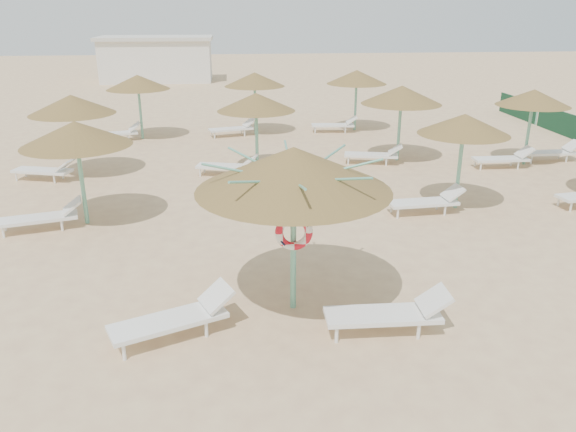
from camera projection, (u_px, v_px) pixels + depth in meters
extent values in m
plane|color=#D8B583|center=(267.00, 306.00, 10.70)|extent=(120.00, 120.00, 0.00)
cylinder|color=#66B096|center=(293.00, 244.00, 10.21)|extent=(0.11, 0.11, 2.60)
cone|color=brown|center=(294.00, 169.00, 9.71)|extent=(3.47, 3.47, 0.78)
cylinder|color=#66B096|center=(294.00, 184.00, 9.80)|extent=(0.20, 0.20, 0.12)
cylinder|color=#66B096|center=(339.00, 170.00, 9.80)|extent=(1.57, 0.04, 0.39)
cylinder|color=#66B096|center=(321.00, 162.00, 10.30)|extent=(1.14, 1.14, 0.39)
cylinder|color=#66B096|center=(289.00, 160.00, 10.47)|extent=(0.04, 1.57, 0.39)
cylinder|color=#66B096|center=(259.00, 164.00, 10.20)|extent=(1.14, 1.14, 0.39)
cylinder|color=#66B096|center=(248.00, 173.00, 9.65)|extent=(1.57, 0.04, 0.39)
cylinder|color=#66B096|center=(263.00, 182.00, 9.15)|extent=(1.14, 1.14, 0.39)
cylinder|color=#66B096|center=(299.00, 185.00, 8.98)|extent=(0.04, 1.57, 0.39)
cylinder|color=#66B096|center=(331.00, 180.00, 9.25)|extent=(1.14, 1.14, 0.39)
torus|color=red|center=(294.00, 232.00, 10.02)|extent=(0.69, 0.15, 0.69)
cylinder|color=white|center=(124.00, 352.00, 9.02)|extent=(0.06, 0.06, 0.29)
cylinder|color=white|center=(116.00, 337.00, 9.44)|extent=(0.06, 0.06, 0.29)
cylinder|color=white|center=(206.00, 329.00, 9.66)|extent=(0.06, 0.06, 0.29)
cylinder|color=white|center=(196.00, 316.00, 10.09)|extent=(0.06, 0.06, 0.29)
cube|color=white|center=(168.00, 321.00, 9.54)|extent=(2.08, 1.38, 0.08)
cube|color=white|center=(216.00, 296.00, 9.86)|extent=(0.71, 0.78, 0.38)
cylinder|color=white|center=(337.00, 335.00, 9.49)|extent=(0.06, 0.06, 0.29)
cylinder|color=white|center=(332.00, 319.00, 9.98)|extent=(0.06, 0.06, 0.29)
cylinder|color=white|center=(419.00, 331.00, 9.60)|extent=(0.06, 0.06, 0.29)
cylinder|color=white|center=(410.00, 315.00, 10.09)|extent=(0.06, 0.06, 0.29)
cube|color=white|center=(382.00, 315.00, 9.73)|extent=(2.01, 0.69, 0.08)
cube|color=white|center=(434.00, 300.00, 9.71)|extent=(0.52, 0.64, 0.38)
cylinder|color=#66B096|center=(82.00, 181.00, 14.39)|extent=(0.11, 0.11, 2.30)
cone|color=brown|center=(76.00, 133.00, 13.95)|extent=(2.73, 2.73, 0.62)
cylinder|color=#66B096|center=(77.00, 143.00, 14.03)|extent=(0.20, 0.20, 0.12)
cylinder|color=white|center=(3.00, 233.00, 13.78)|extent=(0.06, 0.06, 0.28)
cylinder|color=white|center=(5.00, 226.00, 14.22)|extent=(0.06, 0.06, 0.28)
cylinder|color=white|center=(62.00, 226.00, 14.23)|extent=(0.06, 0.06, 0.28)
cylinder|color=white|center=(62.00, 219.00, 14.67)|extent=(0.06, 0.06, 0.28)
cube|color=white|center=(38.00, 218.00, 14.20)|extent=(2.00, 1.09, 0.08)
cube|color=white|center=(72.00, 206.00, 14.40)|extent=(0.62, 0.71, 0.36)
cylinder|color=#66B096|center=(77.00, 142.00, 18.50)|extent=(0.11, 0.11, 2.30)
cone|color=brown|center=(72.00, 104.00, 18.06)|extent=(2.74, 2.74, 0.62)
cylinder|color=#66B096|center=(73.00, 112.00, 18.15)|extent=(0.20, 0.20, 0.12)
cylinder|color=white|center=(16.00, 177.00, 18.28)|extent=(0.06, 0.06, 0.28)
cylinder|color=white|center=(26.00, 173.00, 18.74)|extent=(0.06, 0.06, 0.28)
cylinder|color=white|center=(54.00, 179.00, 18.06)|extent=(0.06, 0.06, 0.28)
cylinder|color=white|center=(63.00, 175.00, 18.52)|extent=(0.06, 0.06, 0.28)
cube|color=white|center=(42.00, 171.00, 18.31)|extent=(2.00, 1.11, 0.08)
cube|color=white|center=(65.00, 165.00, 18.09)|extent=(0.63, 0.71, 0.36)
cylinder|color=#66B096|center=(140.00, 112.00, 23.82)|extent=(0.11, 0.11, 2.30)
cone|color=brown|center=(138.00, 82.00, 23.39)|extent=(2.63, 2.63, 0.59)
cylinder|color=#66B096|center=(138.00, 88.00, 23.47)|extent=(0.20, 0.20, 0.12)
cylinder|color=white|center=(95.00, 140.00, 23.23)|extent=(0.06, 0.06, 0.28)
cylinder|color=white|center=(95.00, 138.00, 23.67)|extent=(0.06, 0.06, 0.28)
cylinder|color=white|center=(129.00, 138.00, 23.65)|extent=(0.06, 0.06, 0.28)
cylinder|color=white|center=(128.00, 136.00, 24.09)|extent=(0.06, 0.06, 0.28)
cube|color=white|center=(114.00, 134.00, 23.64)|extent=(1.99, 1.06, 0.08)
cube|color=white|center=(134.00, 127.00, 23.82)|extent=(0.62, 0.70, 0.36)
cylinder|color=#66B096|center=(257.00, 139.00, 18.99)|extent=(0.11, 0.11, 2.30)
cone|color=brown|center=(256.00, 102.00, 18.55)|extent=(2.61, 2.61, 0.59)
cylinder|color=#66B096|center=(256.00, 109.00, 18.64)|extent=(0.20, 0.20, 0.12)
cylinder|color=white|center=(200.00, 173.00, 18.75)|extent=(0.06, 0.06, 0.28)
cylinder|color=white|center=(204.00, 169.00, 19.21)|extent=(0.06, 0.06, 0.28)
cylinder|color=white|center=(240.00, 174.00, 18.56)|extent=(0.06, 0.06, 0.28)
cylinder|color=white|center=(243.00, 170.00, 19.02)|extent=(0.06, 0.06, 0.28)
cube|color=white|center=(225.00, 166.00, 18.80)|extent=(1.99, 1.07, 0.08)
cube|color=white|center=(250.00, 160.00, 18.60)|extent=(0.62, 0.70, 0.36)
cylinder|color=#66B096|center=(255.00, 108.00, 24.70)|extent=(0.11, 0.11, 2.30)
cone|color=brown|center=(255.00, 79.00, 24.27)|extent=(2.62, 2.62, 0.59)
cylinder|color=#66B096|center=(255.00, 85.00, 24.35)|extent=(0.20, 0.20, 0.12)
cylinder|color=white|center=(215.00, 136.00, 24.09)|extent=(0.06, 0.06, 0.28)
cylinder|color=white|center=(212.00, 133.00, 24.53)|extent=(0.06, 0.06, 0.28)
cylinder|color=white|center=(245.00, 133.00, 24.55)|extent=(0.06, 0.06, 0.28)
cylinder|color=white|center=(241.00, 131.00, 24.99)|extent=(0.06, 0.06, 0.28)
cube|color=white|center=(231.00, 129.00, 24.52)|extent=(2.00, 1.10, 0.08)
cube|color=white|center=(249.00, 122.00, 24.72)|extent=(0.63, 0.71, 0.36)
cylinder|color=#66B096|center=(459.00, 168.00, 15.53)|extent=(0.11, 0.11, 2.30)
cone|color=brown|center=(464.00, 124.00, 15.10)|extent=(2.47, 2.47, 0.56)
cylinder|color=#66B096|center=(463.00, 133.00, 15.18)|extent=(0.20, 0.20, 0.12)
cylinder|color=white|center=(398.00, 214.00, 15.05)|extent=(0.06, 0.06, 0.28)
cylinder|color=white|center=(391.00, 207.00, 15.51)|extent=(0.06, 0.06, 0.28)
cylinder|color=white|center=(445.00, 211.00, 15.27)|extent=(0.06, 0.06, 0.28)
cylinder|color=white|center=(437.00, 205.00, 15.73)|extent=(0.06, 0.06, 0.28)
cube|color=white|center=(423.00, 203.00, 15.35)|extent=(1.94, 0.76, 0.08)
cube|color=white|center=(453.00, 193.00, 15.40)|extent=(0.53, 0.64, 0.36)
cylinder|color=#66B096|center=(399.00, 129.00, 20.42)|extent=(0.11, 0.11, 2.30)
cone|color=brown|center=(402.00, 95.00, 19.99)|extent=(2.88, 2.88, 0.65)
cylinder|color=#66B096|center=(401.00, 102.00, 20.07)|extent=(0.20, 0.20, 0.12)
cylinder|color=white|center=(348.00, 161.00, 20.17)|extent=(0.06, 0.06, 0.28)
cylinder|color=white|center=(349.00, 157.00, 20.63)|extent=(0.06, 0.06, 0.28)
cylinder|color=white|center=(386.00, 162.00, 20.00)|extent=(0.06, 0.06, 0.28)
cylinder|color=white|center=(386.00, 159.00, 20.47)|extent=(0.06, 0.06, 0.28)
cube|color=white|center=(371.00, 155.00, 20.24)|extent=(1.99, 1.04, 0.08)
cube|color=white|center=(395.00, 149.00, 20.05)|extent=(0.61, 0.70, 0.36)
cylinder|color=#66B096|center=(356.00, 105.00, 25.49)|extent=(0.11, 0.11, 2.30)
cone|color=brown|center=(357.00, 77.00, 25.06)|extent=(2.68, 2.68, 0.60)
cylinder|color=#66B096|center=(356.00, 82.00, 25.14)|extent=(0.20, 0.20, 0.12)
cylinder|color=white|center=(315.00, 130.00, 25.13)|extent=(0.06, 0.06, 0.28)
cylinder|color=white|center=(315.00, 128.00, 25.60)|extent=(0.06, 0.06, 0.28)
cylinder|color=white|center=(345.00, 130.00, 25.14)|extent=(0.06, 0.06, 0.28)
cylinder|color=white|center=(344.00, 128.00, 25.61)|extent=(0.06, 0.06, 0.28)
cube|color=white|center=(333.00, 125.00, 25.31)|extent=(1.95, 0.79, 0.08)
cube|color=white|center=(352.00, 120.00, 25.23)|extent=(0.54, 0.64, 0.36)
cylinder|color=white|center=(571.00, 207.00, 15.54)|extent=(0.06, 0.06, 0.28)
cylinder|color=white|center=(559.00, 201.00, 15.99)|extent=(0.06, 0.06, 0.28)
cylinder|color=#66B096|center=(528.00, 133.00, 19.89)|extent=(0.11, 0.11, 2.30)
cone|color=brown|center=(534.00, 98.00, 19.46)|extent=(2.51, 2.51, 0.56)
cylinder|color=#66B096|center=(533.00, 104.00, 19.54)|extent=(0.20, 0.20, 0.12)
cylinder|color=white|center=(481.00, 166.00, 19.47)|extent=(0.06, 0.06, 0.28)
cylinder|color=white|center=(475.00, 163.00, 19.93)|extent=(0.06, 0.06, 0.28)
cylinder|color=white|center=(518.00, 166.00, 19.58)|extent=(0.06, 0.06, 0.28)
cylinder|color=white|center=(511.00, 162.00, 20.05)|extent=(0.06, 0.06, 0.28)
cube|color=white|center=(500.00, 159.00, 19.71)|extent=(1.91, 0.64, 0.08)
cube|color=white|center=(525.00, 152.00, 19.70)|extent=(0.49, 0.60, 0.36)
cylinder|color=white|center=(531.00, 160.00, 20.31)|extent=(0.06, 0.06, 0.28)
cylinder|color=white|center=(524.00, 156.00, 20.78)|extent=(0.06, 0.06, 0.28)
cylinder|color=white|center=(566.00, 159.00, 20.45)|extent=(0.06, 0.06, 0.28)
cylinder|color=white|center=(559.00, 155.00, 20.92)|extent=(0.06, 0.06, 0.28)
cube|color=white|center=(549.00, 153.00, 20.56)|extent=(1.91, 0.64, 0.08)
cube|color=white|center=(572.00, 146.00, 20.57)|extent=(0.49, 0.60, 0.36)
cube|color=silver|center=(157.00, 61.00, 42.22)|extent=(8.00, 4.00, 3.00)
cube|color=beige|center=(155.00, 38.00, 41.64)|extent=(8.40, 4.40, 0.25)
cube|color=#18482E|center=(561.00, 123.00, 24.88)|extent=(0.08, 3.80, 1.00)
cube|color=#18482E|center=(518.00, 108.00, 28.60)|extent=(0.08, 3.80, 1.00)
cylinder|color=#66B096|center=(537.00, 113.00, 26.81)|extent=(0.08, 0.08, 1.10)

